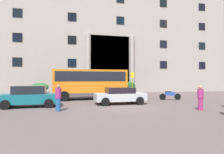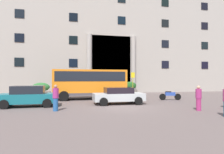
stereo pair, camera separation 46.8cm
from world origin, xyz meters
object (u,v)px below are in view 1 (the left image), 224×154
Objects in this scene: parked_estate_mid at (30,96)px; pedestrian_woman_with_bag at (200,98)px; motorcycle_near_kerb at (170,95)px; pedestrian_man_red_shirt at (58,98)px; hedge_planter_far_west at (129,88)px; parked_sedan_second at (120,95)px; hedge_planter_west at (40,90)px; hedge_planter_east at (102,90)px; bus_stop_sign at (132,82)px; orange_minibus at (90,82)px.

parked_estate_mid is 2.56× the size of pedestrian_woman_with_bag.
pedestrian_man_red_shirt is at bearing -146.42° from motorcycle_near_kerb.
parked_sedan_second is (-3.72, -8.82, -0.10)m from hedge_planter_far_west.
hedge_planter_far_west is 10.90m from hedge_planter_west.
hedge_planter_east is 8.93m from motorcycle_near_kerb.
pedestrian_woman_with_bag is (4.17, -4.11, 0.10)m from parked_sedan_second.
bus_stop_sign is 2.89m from hedge_planter_far_west.
bus_stop_sign is at bearing -129.19° from pedestrian_man_red_shirt.
parked_estate_mid is (-10.41, -8.89, -0.03)m from hedge_planter_far_west.
hedge_planter_east is at bearing -151.48° from pedestrian_woman_with_bag.
hedge_planter_far_west is at bearing -0.58° from hedge_planter_west.
bus_stop_sign is 0.68× the size of parked_estate_mid.
hedge_planter_far_west and pedestrian_man_red_shirt have the same top height.
pedestrian_woman_with_bag is (3.95, -13.10, 0.12)m from hedge_planter_east.
hedge_planter_east is 7.40m from hedge_planter_west.
pedestrian_man_red_shirt reaches higher than motorcycle_near_kerb.
hedge_planter_east is 0.93× the size of hedge_planter_far_west.
pedestrian_man_red_shirt reaches higher than hedge_planter_west.
motorcycle_near_kerb is at bearing -154.20° from pedestrian_man_red_shirt.
orange_minibus is 6.47m from parked_estate_mid.
pedestrian_woman_with_bag is at bearing -90.84° from motorcycle_near_kerb.
hedge_planter_far_west is 0.44× the size of parked_estate_mid.
pedestrian_woman_with_bag reaches higher than motorcycle_near_kerb.
motorcycle_near_kerb is at bearing -76.67° from hedge_planter_far_west.
orange_minibus reaches higher than pedestrian_woman_with_bag.
orange_minibus is at bearing -42.03° from hedge_planter_west.
pedestrian_man_red_shirt is at bearing -112.95° from hedge_planter_east.
bus_stop_sign reaches higher than hedge_planter_west.
parked_sedan_second is at bearing -51.20° from hedge_planter_west.
hedge_planter_west is (-10.40, 2.81, -0.94)m from bus_stop_sign.
pedestrian_man_red_shirt reaches higher than parked_estate_mid.
hedge_planter_west is at bearing 128.43° from parked_sedan_second.
hedge_planter_far_west is at bearing 114.44° from motorcycle_near_kerb.
pedestrian_woman_with_bag is at bearing -53.70° from orange_minibus.
hedge_planter_west reaches higher than hedge_planter_east.
parked_sedan_second is 5.22m from pedestrian_man_red_shirt.
pedestrian_woman_with_bag is at bearing -73.21° from hedge_planter_east.
hedge_planter_west reaches higher than parked_sedan_second.
parked_estate_mid is (0.50, -9.00, 0.01)m from hedge_planter_west.
parked_estate_mid is 12.22m from motorcycle_near_kerb.
motorcycle_near_kerb is (12.58, -7.21, -0.29)m from hedge_planter_west.
bus_stop_sign is 1.36× the size of motorcycle_near_kerb.
orange_minibus reaches higher than bus_stop_sign.
hedge_planter_far_west is (3.51, -0.17, 0.13)m from hedge_planter_east.
pedestrian_man_red_shirt is at bearing -77.28° from hedge_planter_west.
motorcycle_near_kerb is (7.27, -2.42, -1.25)m from orange_minibus.
hedge_planter_east is at bearing -109.62° from pedestrian_man_red_shirt.
hedge_planter_far_west is at bearing 40.00° from orange_minibus.
bus_stop_sign is at bearing 21.30° from orange_minibus.
bus_stop_sign is at bearing -15.14° from hedge_planter_west.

